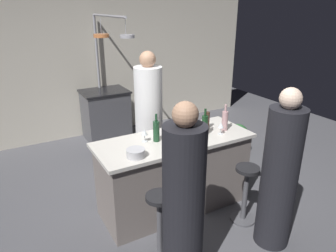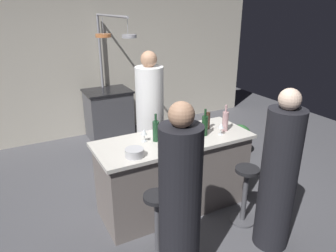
{
  "view_description": "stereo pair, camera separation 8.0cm",
  "coord_description": "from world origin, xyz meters",
  "px_view_note": "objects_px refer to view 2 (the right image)",
  "views": [
    {
      "loc": [
        -1.65,
        -2.79,
        2.31
      ],
      "look_at": [
        0.0,
        0.15,
        1.0
      ],
      "focal_mm": 33.55,
      "sensor_mm": 36.0,
      "label": 1
    },
    {
      "loc": [
        -1.58,
        -2.83,
        2.31
      ],
      "look_at": [
        0.0,
        0.15,
        1.0
      ],
      "focal_mm": 33.55,
      "sensor_mm": 36.0,
      "label": 2
    }
  ],
  "objects_px": {
    "chef": "(150,121)",
    "mixing_bowl_steel": "(135,153)",
    "bar_stool_right": "(245,193)",
    "wine_glass_near_right_guest": "(221,126)",
    "guest_left": "(180,205)",
    "bar_stool_left": "(157,222)",
    "mixing_bowl_wooden": "(193,128)",
    "wine_bottle_rose": "(225,121)",
    "potted_plant": "(239,138)",
    "wine_bottle_green": "(156,131)",
    "wine_bottle_red": "(205,125)",
    "wine_bottle_white": "(173,134)",
    "wine_glass_by_chef": "(144,133)",
    "stove_range": "(109,114)",
    "pepper_mill": "(208,121)",
    "guest_right": "(278,178)"
  },
  "relations": [
    {
      "from": "chef",
      "to": "mixing_bowl_steel",
      "type": "relative_size",
      "value": 9.41
    },
    {
      "from": "bar_stool_right",
      "to": "wine_glass_near_right_guest",
      "type": "height_order",
      "value": "wine_glass_near_right_guest"
    },
    {
      "from": "bar_stool_right",
      "to": "guest_left",
      "type": "relative_size",
      "value": 0.41
    },
    {
      "from": "bar_stool_left",
      "to": "bar_stool_right",
      "type": "bearing_deg",
      "value": 0.0
    },
    {
      "from": "guest_left",
      "to": "mixing_bowl_wooden",
      "type": "relative_size",
      "value": 10.9
    },
    {
      "from": "wine_bottle_rose",
      "to": "wine_glass_near_right_guest",
      "type": "height_order",
      "value": "wine_bottle_rose"
    },
    {
      "from": "potted_plant",
      "to": "mixing_bowl_steel",
      "type": "distance_m",
      "value": 2.46
    },
    {
      "from": "wine_bottle_green",
      "to": "wine_glass_near_right_guest",
      "type": "xyz_separation_m",
      "value": [
        0.74,
        -0.19,
        -0.02
      ]
    },
    {
      "from": "bar_stool_right",
      "to": "wine_bottle_red",
      "type": "xyz_separation_m",
      "value": [
        -0.2,
        0.54,
        0.65
      ]
    },
    {
      "from": "wine_bottle_rose",
      "to": "wine_bottle_white",
      "type": "relative_size",
      "value": 1.02
    },
    {
      "from": "guest_left",
      "to": "wine_bottle_green",
      "type": "distance_m",
      "value": 1.07
    },
    {
      "from": "chef",
      "to": "bar_stool_left",
      "type": "height_order",
      "value": "chef"
    },
    {
      "from": "chef",
      "to": "wine_glass_by_chef",
      "type": "xyz_separation_m",
      "value": [
        -0.42,
        -0.76,
        0.19
      ]
    },
    {
      "from": "guest_left",
      "to": "potted_plant",
      "type": "relative_size",
      "value": 3.19
    },
    {
      "from": "bar_stool_right",
      "to": "stove_range",
      "type": "bearing_deg",
      "value": 100.19
    },
    {
      "from": "bar_stool_right",
      "to": "wine_bottle_green",
      "type": "distance_m",
      "value": 1.2
    },
    {
      "from": "bar_stool_right",
      "to": "wine_bottle_white",
      "type": "distance_m",
      "value": 1.03
    },
    {
      "from": "wine_bottle_rose",
      "to": "pepper_mill",
      "type": "bearing_deg",
      "value": 136.29
    },
    {
      "from": "guest_left",
      "to": "wine_glass_near_right_guest",
      "type": "height_order",
      "value": "guest_left"
    },
    {
      "from": "stove_range",
      "to": "wine_glass_near_right_guest",
      "type": "height_order",
      "value": "wine_glass_near_right_guest"
    },
    {
      "from": "chef",
      "to": "wine_bottle_green",
      "type": "relative_size",
      "value": 5.6
    },
    {
      "from": "wine_bottle_red",
      "to": "wine_glass_by_chef",
      "type": "height_order",
      "value": "wine_bottle_red"
    },
    {
      "from": "bar_stool_left",
      "to": "wine_bottle_green",
      "type": "distance_m",
      "value": 0.98
    },
    {
      "from": "bar_stool_right",
      "to": "pepper_mill",
      "type": "relative_size",
      "value": 3.24
    },
    {
      "from": "chef",
      "to": "mixing_bowl_wooden",
      "type": "height_order",
      "value": "chef"
    },
    {
      "from": "guest_right",
      "to": "wine_glass_near_right_guest",
      "type": "bearing_deg",
      "value": 93.02
    },
    {
      "from": "stove_range",
      "to": "bar_stool_right",
      "type": "distance_m",
      "value": 3.12
    },
    {
      "from": "guest_right",
      "to": "wine_bottle_green",
      "type": "xyz_separation_m",
      "value": [
        -0.79,
        1.05,
        0.26
      ]
    },
    {
      "from": "potted_plant",
      "to": "wine_bottle_rose",
      "type": "distance_m",
      "value": 1.45
    },
    {
      "from": "chef",
      "to": "wine_bottle_green",
      "type": "height_order",
      "value": "chef"
    },
    {
      "from": "bar_stool_left",
      "to": "wine_glass_near_right_guest",
      "type": "bearing_deg",
      "value": 23.98
    },
    {
      "from": "potted_plant",
      "to": "mixing_bowl_wooden",
      "type": "xyz_separation_m",
      "value": [
        -1.31,
        -0.65,
        0.65
      ]
    },
    {
      "from": "stove_range",
      "to": "wine_glass_by_chef",
      "type": "bearing_deg",
      "value": -97.94
    },
    {
      "from": "guest_left",
      "to": "pepper_mill",
      "type": "height_order",
      "value": "guest_left"
    },
    {
      "from": "wine_bottle_red",
      "to": "guest_left",
      "type": "bearing_deg",
      "value": -133.36
    },
    {
      "from": "bar_stool_left",
      "to": "wine_glass_by_chef",
      "type": "distance_m",
      "value": 0.97
    },
    {
      "from": "bar_stool_right",
      "to": "wine_bottle_rose",
      "type": "bearing_deg",
      "value": 79.75
    },
    {
      "from": "bar_stool_left",
      "to": "mixing_bowl_wooden",
      "type": "xyz_separation_m",
      "value": [
        0.83,
        0.71,
        0.57
      ]
    },
    {
      "from": "guest_right",
      "to": "guest_left",
      "type": "relative_size",
      "value": 0.99
    },
    {
      "from": "guest_right",
      "to": "wine_bottle_red",
      "type": "height_order",
      "value": "guest_right"
    },
    {
      "from": "wine_bottle_green",
      "to": "mixing_bowl_steel",
      "type": "height_order",
      "value": "wine_bottle_green"
    },
    {
      "from": "bar_stool_left",
      "to": "wine_glass_near_right_guest",
      "type": "height_order",
      "value": "wine_glass_near_right_guest"
    },
    {
      "from": "wine_bottle_white",
      "to": "pepper_mill",
      "type": "bearing_deg",
      "value": 18.56
    },
    {
      "from": "guest_left",
      "to": "wine_bottle_green",
      "type": "height_order",
      "value": "guest_left"
    },
    {
      "from": "pepper_mill",
      "to": "wine_bottle_red",
      "type": "height_order",
      "value": "wine_bottle_red"
    },
    {
      "from": "bar_stool_right",
      "to": "pepper_mill",
      "type": "distance_m",
      "value": 0.94
    },
    {
      "from": "guest_left",
      "to": "wine_bottle_rose",
      "type": "relative_size",
      "value": 5.21
    },
    {
      "from": "bar_stool_left",
      "to": "mixing_bowl_steel",
      "type": "bearing_deg",
      "value": 95.62
    },
    {
      "from": "guest_right",
      "to": "wine_glass_by_chef",
      "type": "height_order",
      "value": "guest_right"
    },
    {
      "from": "bar_stool_left",
      "to": "chef",
      "type": "bearing_deg",
      "value": 67.2
    }
  ]
}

